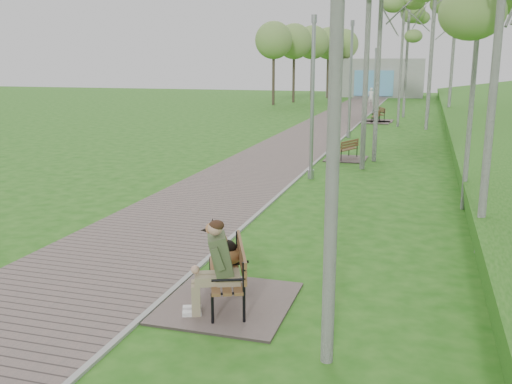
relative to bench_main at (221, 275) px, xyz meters
The scene contains 14 objects.
ground 4.94m from the bench_main, 101.40° to the left, with size 120.00×120.00×0.00m, color #216013.
walkway 26.46m from the bench_main, 95.90° to the left, with size 3.50×67.00×0.04m, color #6E5F59.
kerb 26.34m from the bench_main, 92.11° to the left, with size 0.10×67.00×0.05m, color #999993.
building_north 55.87m from the bench_main, 92.54° to the left, with size 10.00×5.20×4.00m.
bench_main is the anchor object (origin of this frame).
bench_second 14.32m from the bench_main, 90.02° to the left, with size 1.58×1.75×0.97m.
bench_third 28.41m from the bench_main, 90.11° to the left, with size 1.65×1.84×1.01m.
bench_far 29.46m from the bench_main, 89.93° to the left, with size 1.75×1.95×1.07m.
lamp_post_near 10.40m from the bench_main, 93.21° to the left, with size 0.20×0.20×5.20m.
lamp_post_second 20.96m from the bench_main, 92.03° to the left, with size 0.22×0.22×5.71m.
lamp_post_third 34.60m from the bench_main, 91.27° to the left, with size 0.18×0.18×4.68m.
pedestrian_near 42.17m from the bench_main, 92.27° to the left, with size 0.57×0.37×1.55m, color white.
birch_mid_c 27.21m from the bench_main, 87.02° to the left, with size 2.31×2.31×7.48m.
birch_far_c 36.22m from the bench_main, 85.03° to the left, with size 2.77×2.77×9.45m.
Camera 1 is at (3.92, -12.80, 3.81)m, focal length 40.00 mm.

